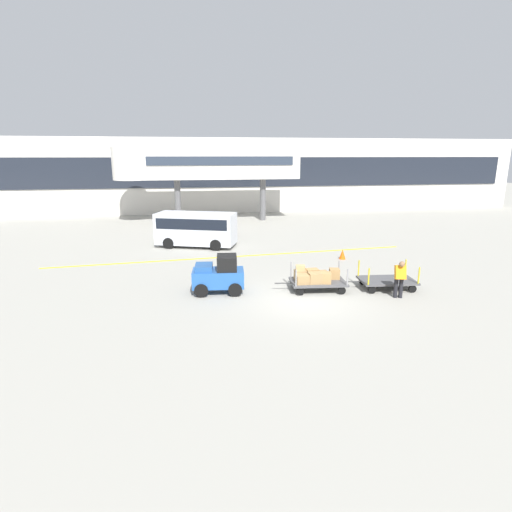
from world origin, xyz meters
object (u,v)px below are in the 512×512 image
(baggage_cart_middle, at_px, (387,281))
(baggage_tug, at_px, (219,275))
(safety_cone_near, at_px, (342,254))
(baggage_cart_lead, at_px, (316,278))
(baggage_handler, at_px, (400,277))
(shuttle_van, at_px, (196,227))

(baggage_cart_middle, bearing_deg, baggage_tug, 174.58)
(baggage_tug, xyz_separation_m, safety_cone_near, (7.12, 4.44, -0.48))
(baggage_tug, bearing_deg, baggage_cart_middle, -5.42)
(baggage_cart_lead, xyz_separation_m, baggage_handler, (2.95, -1.53, 0.33))
(baggage_tug, relative_size, baggage_handler, 1.40)
(baggage_handler, bearing_deg, baggage_cart_lead, 152.66)
(baggage_tug, bearing_deg, shuttle_van, 94.45)
(baggage_cart_lead, height_order, shuttle_van, shuttle_van)
(baggage_handler, distance_m, safety_cone_near, 6.37)
(baggage_cart_lead, bearing_deg, safety_cone_near, 57.47)
(baggage_handler, height_order, shuttle_van, shuttle_van)
(baggage_cart_lead, xyz_separation_m, shuttle_van, (-4.75, 9.33, 0.70))
(baggage_cart_middle, xyz_separation_m, baggage_handler, (-0.12, -1.22, 0.52))
(shuttle_van, bearing_deg, safety_cone_near, -30.02)
(baggage_tug, relative_size, baggage_cart_lead, 0.72)
(baggage_tug, height_order, safety_cone_near, baggage_tug)
(baggage_tug, xyz_separation_m, shuttle_van, (-0.70, 8.96, 0.48))
(baggage_cart_lead, bearing_deg, baggage_handler, -27.34)
(shuttle_van, bearing_deg, baggage_handler, -54.64)
(baggage_tug, relative_size, safety_cone_near, 3.99)
(baggage_tug, distance_m, baggage_cart_lead, 4.08)
(baggage_cart_middle, bearing_deg, baggage_handler, -95.58)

